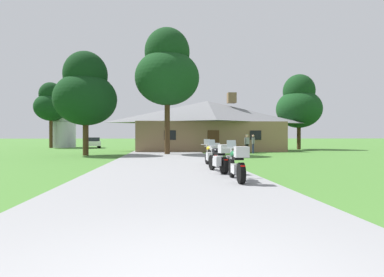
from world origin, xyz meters
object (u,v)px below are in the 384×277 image
object	(u,v)px
motorcycle_yellow_farthest_in_row	(212,155)
tree_by_lodge_front	(167,70)
motorcycle_green_nearest_to_camera	(237,164)
bystander_gray_shirt_beside_signpost	(253,143)
parked_white_suv_far_left	(92,142)
motorcycle_black_second_in_row	(220,159)
tree_right_of_lodge	(299,104)
metal_silo_distant	(63,119)
tree_left_near	(86,92)
bystander_gray_shirt_near_lodge	(247,143)
tree_left_far	(51,104)

from	to	relation	value
motorcycle_yellow_farthest_in_row	tree_by_lodge_front	xyz separation A→B (m)	(-2.06, 10.54, 6.33)
motorcycle_green_nearest_to_camera	bystander_gray_shirt_beside_signpost	bearing A→B (deg)	73.25
bystander_gray_shirt_beside_signpost	parked_white_suv_far_left	distance (m)	22.85
tree_by_lodge_front	parked_white_suv_far_left	bearing A→B (deg)	121.18
bystander_gray_shirt_beside_signpost	tree_by_lodge_front	world-z (taller)	tree_by_lodge_front
motorcycle_black_second_in_row	parked_white_suv_far_left	world-z (taller)	parked_white_suv_far_left
motorcycle_black_second_in_row	tree_right_of_lodge	distance (m)	26.70
parked_white_suv_far_left	motorcycle_yellow_farthest_in_row	bearing A→B (deg)	-82.43
tree_right_of_lodge	metal_silo_distant	world-z (taller)	tree_right_of_lodge
tree_left_near	metal_silo_distant	world-z (taller)	tree_left_near
bystander_gray_shirt_near_lodge	tree_left_near	bearing A→B (deg)	-23.89
tree_by_lodge_front	bystander_gray_shirt_near_lodge	bearing A→B (deg)	3.58
tree_right_of_lodge	metal_silo_distant	bearing A→B (deg)	161.93
tree_by_lodge_front	tree_left_far	bearing A→B (deg)	132.23
metal_silo_distant	tree_left_far	bearing A→B (deg)	-112.72
tree_by_lodge_front	parked_white_suv_far_left	xyz separation A→B (m)	(-9.77, 16.15, -6.16)
tree_left_near	tree_by_lodge_front	xyz separation A→B (m)	(6.44, 0.41, 1.91)
motorcycle_black_second_in_row	bystander_gray_shirt_beside_signpost	xyz separation A→B (m)	(5.70, 14.58, 0.32)
motorcycle_yellow_farthest_in_row	bystander_gray_shirt_beside_signpost	bearing A→B (deg)	59.36
tree_right_of_lodge	motorcycle_yellow_farthest_in_row	bearing A→B (deg)	-124.16
tree_left_far	parked_white_suv_far_left	xyz separation A→B (m)	(5.53, -0.71, -5.13)
bystander_gray_shirt_near_lodge	tree_by_lodge_front	bearing A→B (deg)	-23.92
tree_left_near	tree_left_far	size ratio (longest dim) A/B	0.94
motorcycle_green_nearest_to_camera	tree_left_near	size ratio (longest dim) A/B	0.25
tree_left_far	parked_white_suv_far_left	distance (m)	7.58
metal_silo_distant	motorcycle_green_nearest_to_camera	bearing A→B (deg)	-64.55
motorcycle_yellow_farthest_in_row	tree_by_lodge_front	size ratio (longest dim) A/B	0.20
bystander_gray_shirt_near_lodge	parked_white_suv_far_left	bearing A→B (deg)	-70.95
tree_by_lodge_front	metal_silo_distant	xyz separation A→B (m)	(-14.39, 19.04, -2.92)
tree_left_near	tree_left_far	bearing A→B (deg)	117.16
tree_left_near	motorcycle_black_second_in_row	bearing A→B (deg)	-56.78
motorcycle_green_nearest_to_camera	tree_right_of_lodge	size ratio (longest dim) A/B	0.24
motorcycle_green_nearest_to_camera	tree_left_near	world-z (taller)	tree_left_near
bystander_gray_shirt_near_lodge	tree_right_of_lodge	xyz separation A→B (m)	(8.69, 8.86, 4.43)
motorcycle_yellow_farthest_in_row	bystander_gray_shirt_beside_signpost	size ratio (longest dim) A/B	1.25
motorcycle_green_nearest_to_camera	tree_by_lodge_front	size ratio (longest dim) A/B	0.20
bystander_gray_shirt_beside_signpost	tree_by_lodge_front	xyz separation A→B (m)	(-7.65, -1.37, 6.01)
bystander_gray_shirt_near_lodge	metal_silo_distant	world-z (taller)	metal_silo_distant
bystander_gray_shirt_near_lodge	tree_left_far	distance (m)	28.00
bystander_gray_shirt_near_lodge	bystander_gray_shirt_beside_signpost	size ratio (longest dim) A/B	1.01
motorcycle_black_second_in_row	motorcycle_green_nearest_to_camera	bearing A→B (deg)	-96.39
bystander_gray_shirt_beside_signpost	bystander_gray_shirt_near_lodge	bearing A→B (deg)	162.97
motorcycle_yellow_farthest_in_row	tree_right_of_lodge	bearing A→B (deg)	50.35
tree_left_far	tree_right_of_lodge	size ratio (longest dim) A/B	0.99
metal_silo_distant	tree_right_of_lodge	bearing A→B (deg)	-18.07
motorcycle_yellow_farthest_in_row	tree_left_near	xyz separation A→B (m)	(-8.50, 10.13, 4.42)
motorcycle_green_nearest_to_camera	motorcycle_black_second_in_row	xyz separation A→B (m)	(-0.13, 2.34, -0.01)
tree_by_lodge_front	motorcycle_yellow_farthest_in_row	bearing A→B (deg)	-78.94
tree_left_near	tree_right_of_lodge	size ratio (longest dim) A/B	0.93
tree_right_of_lodge	tree_left_far	bearing A→B (deg)	166.19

